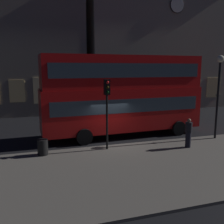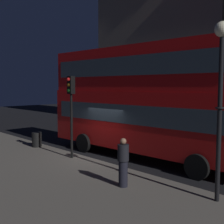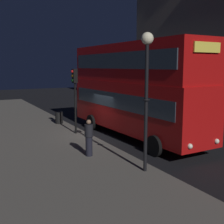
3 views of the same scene
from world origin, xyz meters
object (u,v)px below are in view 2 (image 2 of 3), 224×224
object	(u,v)px
traffic_light_near_kerb	(71,100)
pedestrian	(123,162)
double_decker_bus	(143,97)
litter_bin	(37,139)
street_lamp	(221,75)

from	to	relation	value
traffic_light_near_kerb	pedestrian	distance (m)	5.16
double_decker_bus	litter_bin	world-z (taller)	double_decker_bus
traffic_light_near_kerb	litter_bin	xyz separation A→B (m)	(-3.58, 0.08, -2.45)
pedestrian	traffic_light_near_kerb	bearing A→B (deg)	73.74
double_decker_bus	street_lamp	bearing A→B (deg)	-29.82
street_lamp	double_decker_bus	bearing A→B (deg)	152.48
traffic_light_near_kerb	litter_bin	world-z (taller)	traffic_light_near_kerb
double_decker_bus	traffic_light_near_kerb	world-z (taller)	double_decker_bus
double_decker_bus	litter_bin	size ratio (longest dim) A/B	13.39
litter_bin	pedestrian	bearing A→B (deg)	-8.04
traffic_light_near_kerb	litter_bin	size ratio (longest dim) A/B	4.71
pedestrian	litter_bin	distance (m)	8.31
street_lamp	litter_bin	xyz separation A→B (m)	(-11.09, -0.03, -3.42)
pedestrian	litter_bin	size ratio (longest dim) A/B	2.03
litter_bin	traffic_light_near_kerb	bearing A→B (deg)	-1.22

